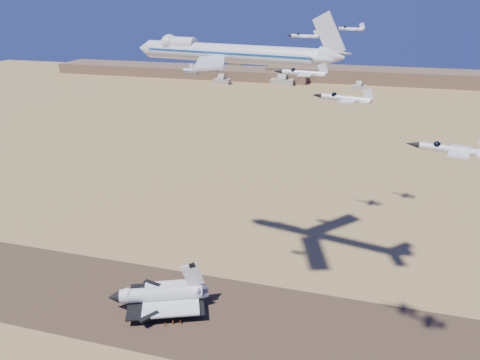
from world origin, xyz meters
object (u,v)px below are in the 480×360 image
(shuttle, at_px, (161,295))
(chase_jet_d, at_px, (304,36))
(carrier_747, at_px, (223,53))
(crew_a, at_px, (165,325))
(crew_b, at_px, (173,322))
(chase_jet_e, at_px, (351,29))
(chase_jet_a, at_px, (303,73))
(chase_jet_c, at_px, (452,149))
(crew_c, at_px, (180,322))
(chase_jet_b, at_px, (345,98))

(shuttle, relative_size, chase_jet_d, 2.50)
(carrier_747, height_order, crew_a, carrier_747)
(carrier_747, bearing_deg, crew_b, -89.53)
(carrier_747, bearing_deg, crew_a, -92.00)
(carrier_747, relative_size, chase_jet_e, 5.76)
(chase_jet_a, height_order, chase_jet_c, chase_jet_a)
(crew_c, height_order, chase_jet_c, chase_jet_c)
(chase_jet_c, bearing_deg, crew_a, 171.28)
(crew_b, distance_m, chase_jet_e, 148.38)
(chase_jet_c, bearing_deg, crew_b, 169.44)
(crew_a, distance_m, crew_b, 3.02)
(crew_a, height_order, chase_jet_e, chase_jet_e)
(crew_a, height_order, crew_b, crew_b)
(chase_jet_c, bearing_deg, chase_jet_e, 114.70)
(chase_jet_c, xyz_separation_m, chase_jet_e, (-28.66, 134.87, 13.37))
(shuttle, relative_size, crew_c, 22.24)
(chase_jet_c, bearing_deg, crew_c, 168.22)
(crew_a, relative_size, crew_b, 0.90)
(crew_a, relative_size, crew_c, 0.90)
(shuttle, height_order, chase_jet_e, chase_jet_e)
(shuttle, height_order, chase_jet_d, chase_jet_d)
(chase_jet_c, relative_size, chase_jet_d, 1.02)
(shuttle, height_order, crew_c, shuttle)
(crew_b, distance_m, chase_jet_b, 105.09)
(crew_a, height_order, crew_c, crew_c)
(crew_b, relative_size, chase_jet_d, 0.11)
(crew_c, relative_size, chase_jet_e, 0.12)
(chase_jet_d, bearing_deg, crew_c, -96.73)
(chase_jet_b, distance_m, chase_jet_e, 116.67)
(shuttle, xyz_separation_m, crew_b, (8.57, -8.38, -4.10))
(crew_c, relative_size, chase_jet_d, 0.11)
(shuttle, relative_size, crew_b, 22.31)
(carrier_747, height_order, chase_jet_e, carrier_747)
(crew_b, bearing_deg, chase_jet_a, -134.40)
(chase_jet_b, bearing_deg, crew_b, 179.83)
(chase_jet_c, distance_m, chase_jet_e, 138.53)
(chase_jet_d, bearing_deg, crew_b, -98.11)
(shuttle, distance_m, crew_a, 12.86)
(shuttle, distance_m, crew_b, 12.66)
(chase_jet_b, height_order, chase_jet_e, chase_jet_e)
(chase_jet_c, distance_m, chase_jet_d, 128.81)
(chase_jet_a, xyz_separation_m, chase_jet_c, (32.77, -21.60, -10.00))
(crew_c, distance_m, chase_jet_c, 116.97)
(carrier_747, bearing_deg, chase_jet_d, 75.60)
(chase_jet_b, bearing_deg, chase_jet_d, 118.73)
(shuttle, bearing_deg, chase_jet_d, 40.83)
(shuttle, relative_size, carrier_747, 0.46)
(chase_jet_a, bearing_deg, carrier_747, 133.61)
(carrier_747, relative_size, crew_c, 48.29)
(crew_c, distance_m, chase_jet_a, 102.99)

